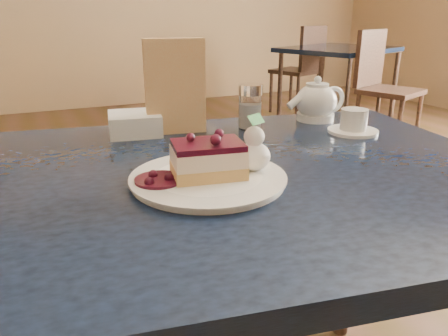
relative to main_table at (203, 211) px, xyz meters
name	(u,v)px	position (x,y,z in m)	size (l,w,h in m)	color
main_table	(203,211)	(0.00, 0.00, 0.00)	(1.40, 1.05, 0.80)	black
dessert_plate	(208,179)	(-0.01, -0.05, 0.09)	(0.28, 0.28, 0.01)	white
cheesecake_slice	(208,159)	(-0.01, -0.05, 0.13)	(0.14, 0.11, 0.06)	#E8C85E
whipped_cream	(254,156)	(0.08, -0.06, 0.12)	(0.06, 0.06, 0.06)	white
berry_sauce	(159,180)	(-0.10, -0.04, 0.10)	(0.09, 0.09, 0.01)	black
tea_set	(323,106)	(0.46, 0.24, 0.13)	(0.18, 0.28, 0.11)	white
menu_card	(175,87)	(0.05, 0.30, 0.20)	(0.15, 0.03, 0.23)	beige
sugar_shaker	(250,106)	(0.24, 0.26, 0.14)	(0.06, 0.06, 0.12)	white
napkin_stack	(135,123)	(-0.05, 0.33, 0.11)	(0.13, 0.13, 0.05)	white
bg_table_far_right	(333,119)	(2.48, 2.71, -0.64)	(1.25, 1.87, 1.25)	black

